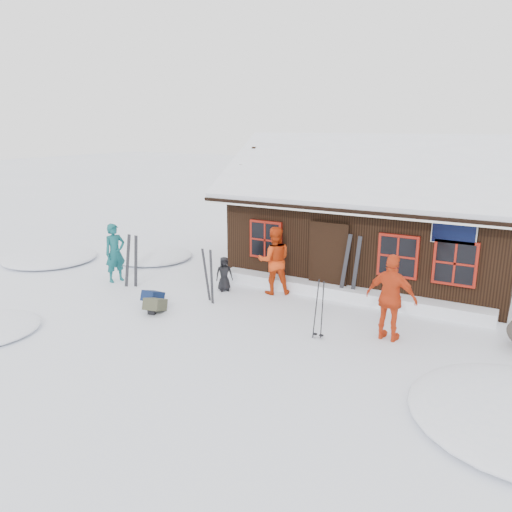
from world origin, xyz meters
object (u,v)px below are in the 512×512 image
(skier_orange_right, at_px, (391,298))
(skier_crouched, at_px, (224,274))
(backpack_blue, at_px, (153,299))
(skier_teal, at_px, (115,253))
(ski_pair_left, at_px, (132,262))
(backpack_olive, at_px, (155,307))
(ski_poles, at_px, (319,310))
(skier_orange_left, at_px, (274,260))

(skier_orange_right, height_order, skier_crouched, skier_orange_right)
(skier_orange_right, xyz_separation_m, backpack_blue, (-6.10, -0.82, -0.84))
(skier_teal, xyz_separation_m, ski_pair_left, (0.82, -0.17, -0.13))
(skier_orange_right, distance_m, skier_crouched, 5.19)
(backpack_olive, bearing_deg, skier_teal, 140.21)
(ski_pair_left, distance_m, backpack_olive, 2.47)
(skier_crouched, bearing_deg, backpack_blue, -162.06)
(skier_crouched, height_order, ski_poles, ski_poles)
(ski_pair_left, relative_size, backpack_blue, 3.13)
(skier_teal, bearing_deg, backpack_olive, -100.39)
(backpack_olive, bearing_deg, skier_crouched, 64.81)
(ski_poles, bearing_deg, skier_orange_right, 26.80)
(backpack_blue, relative_size, backpack_olive, 0.94)
(skier_orange_left, bearing_deg, skier_teal, -16.02)
(skier_crouched, relative_size, ski_pair_left, 0.62)
(skier_crouched, bearing_deg, ski_pair_left, 158.96)
(ski_poles, relative_size, backpack_olive, 2.55)
(skier_orange_left, height_order, skier_crouched, skier_orange_left)
(skier_teal, relative_size, skier_orange_right, 0.92)
(backpack_olive, bearing_deg, backpack_blue, 124.18)
(skier_orange_right, bearing_deg, ski_poles, 32.76)
(ski_poles, bearing_deg, skier_teal, 172.60)
(skier_orange_right, bearing_deg, ski_pair_left, 5.68)
(skier_teal, height_order, backpack_blue, skier_teal)
(backpack_blue, bearing_deg, ski_poles, 0.43)
(skier_teal, xyz_separation_m, skier_orange_right, (8.42, -0.21, 0.08))
(ski_poles, bearing_deg, backpack_blue, -178.56)
(skier_teal, height_order, skier_orange_right, skier_orange_right)
(skier_teal, relative_size, ski_poles, 1.27)
(skier_teal, xyz_separation_m, backpack_olive, (2.80, -1.50, -0.75))
(skier_orange_right, distance_m, backpack_olive, 5.83)
(skier_teal, height_order, backpack_olive, skier_teal)
(skier_orange_left, distance_m, backpack_olive, 3.54)
(skier_crouched, bearing_deg, skier_teal, 151.30)
(skier_orange_right, bearing_deg, skier_teal, 4.55)
(skier_orange_left, distance_m, ski_pair_left, 4.20)
(backpack_olive, bearing_deg, skier_orange_right, 1.30)
(skier_crouched, relative_size, backpack_blue, 1.92)
(ski_pair_left, bearing_deg, skier_orange_left, 8.35)
(ski_pair_left, bearing_deg, skier_crouched, 8.84)
(backpack_blue, distance_m, backpack_olive, 0.67)
(skier_teal, xyz_separation_m, skier_orange_left, (4.73, 1.37, 0.07))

